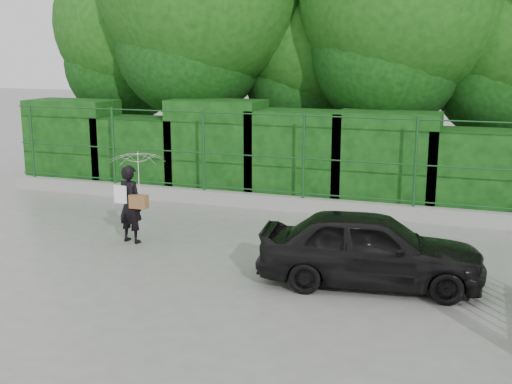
% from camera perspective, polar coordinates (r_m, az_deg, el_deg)
% --- Properties ---
extents(ground, '(80.00, 80.00, 0.00)m').
position_cam_1_polar(ground, '(9.84, -5.15, -7.62)').
color(ground, gray).
extents(kerb, '(14.00, 0.25, 0.30)m').
position_cam_1_polar(kerb, '(13.84, 2.59, -1.00)').
color(kerb, '#9E9E99').
rests_on(kerb, ground).
extents(fence, '(14.13, 0.06, 1.80)m').
position_cam_1_polar(fence, '(13.57, 3.52, 3.24)').
color(fence, '#16451C').
rests_on(fence, kerb).
extents(hedge, '(14.20, 1.20, 2.25)m').
position_cam_1_polar(hedge, '(14.67, 3.05, 3.14)').
color(hedge, black).
rests_on(hedge, ground).
extents(woman, '(1.00, 1.02, 1.66)m').
position_cam_1_polar(woman, '(11.51, -10.59, 0.84)').
color(woman, black).
rests_on(woman, ground).
extents(car, '(3.39, 1.71, 1.11)m').
position_cam_1_polar(car, '(9.53, 10.13, -4.93)').
color(car, black).
rests_on(car, ground).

